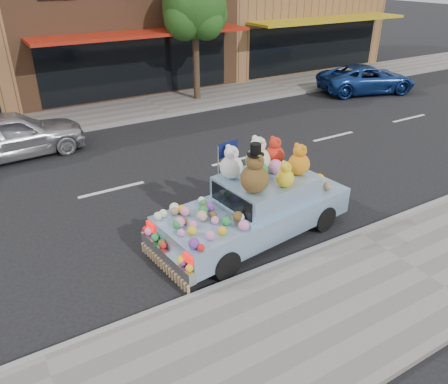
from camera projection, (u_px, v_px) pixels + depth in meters
ground at (237, 160)px, 13.54m from camera, size 120.00×120.00×0.00m
near_sidewalk at (414, 270)px, 8.56m from camera, size 60.00×3.00×0.12m
far_sidewalk at (155, 106)px, 18.46m from camera, size 60.00×3.00×0.12m
near_kerb at (358, 234)px, 9.70m from camera, size 60.00×0.12×0.13m
far_kerb at (170, 115)px, 17.32m from camera, size 60.00×0.12×0.13m
storefront_mid at (105, 5)px, 20.97m from camera, size 10.00×9.80×7.30m
street_tree at (195, 11)px, 17.74m from camera, size 3.00×2.70×5.22m
car_silver at (11, 135)px, 13.41m from camera, size 4.38×1.97×1.46m
car_blue at (367, 79)px, 20.39m from camera, size 4.93×3.30×1.26m
art_car at (256, 203)px, 9.40m from camera, size 4.65×2.25×2.38m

